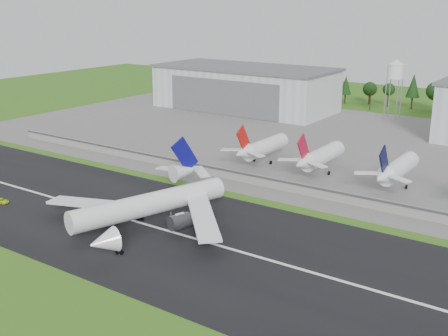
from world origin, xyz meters
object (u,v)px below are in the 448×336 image
Objects in this scene: parked_jet_red_b at (318,157)px; parked_jet_navy at (395,170)px; parked_jet_red_a at (261,148)px; main_airliner at (150,209)px; ground_vehicle at (2,201)px.

parked_jet_red_b is 1.00× the size of parked_jet_navy.
parked_jet_red_b is at bearing 0.02° from parked_jet_red_a.
parked_jet_red_b is at bearing 180.00° from parked_jet_navy.
parked_jet_red_b is (15.86, 66.97, 1.27)m from main_airliner.
ground_vehicle is at bearing -117.66° from parked_jet_red_a.
parked_jet_red_a is 22.64m from parked_jet_red_b.
ground_vehicle is 100.78m from parked_jet_red_b.
parked_jet_navy is (89.71, 78.04, 5.39)m from ground_vehicle.
main_airliner is 79.08m from parked_jet_navy.
parked_jet_red_a is (40.90, 78.03, 5.35)m from ground_vehicle.
main_airliner reaches higher than ground_vehicle.
parked_jet_navy is at bearing -0.00° from parked_jet_red_b.
ground_vehicle is at bearing 31.03° from main_airliner.
parked_jet_red_b reaches higher than parked_jet_navy.
parked_jet_red_b is (63.54, 78.04, 5.40)m from ground_vehicle.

